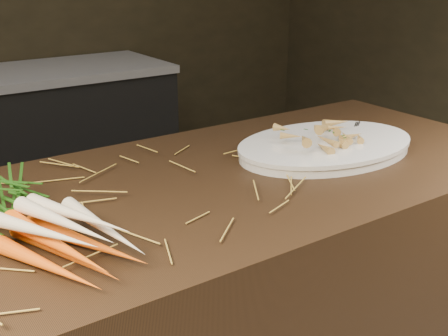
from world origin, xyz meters
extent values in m
cone|color=#E24900|center=(-0.06, 0.12, 0.92)|extent=(0.13, 0.26, 0.03)
cone|color=#E24900|center=(-0.02, 0.13, 0.92)|extent=(0.11, 0.27, 0.03)
cone|color=#E24900|center=(0.02, 0.14, 0.92)|extent=(0.14, 0.26, 0.03)
cone|color=#E24900|center=(-0.03, 0.11, 0.94)|extent=(0.10, 0.27, 0.03)
cone|color=beige|center=(-0.05, 0.13, 0.97)|extent=(0.13, 0.24, 0.04)
cone|color=beige|center=(-0.01, 0.13, 0.97)|extent=(0.10, 0.25, 0.04)
cone|color=beige|center=(0.02, 0.15, 0.97)|extent=(0.11, 0.25, 0.04)
cone|color=beige|center=(0.05, 0.13, 0.94)|extent=(0.06, 0.25, 0.03)
cube|color=silver|center=(0.89, 0.26, 0.93)|extent=(0.15, 0.12, 0.00)
camera|label=1|loc=(-0.26, -0.67, 1.36)|focal=45.00mm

